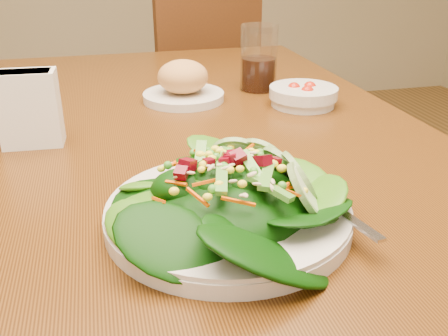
{
  "coord_description": "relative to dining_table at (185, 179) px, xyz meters",
  "views": [
    {
      "loc": [
        -0.14,
        -0.85,
        1.07
      ],
      "look_at": [
        -0.0,
        -0.32,
        0.81
      ],
      "focal_mm": 40.0,
      "sensor_mm": 36.0,
      "label": 1
    }
  ],
  "objects": [
    {
      "name": "drinking_glass",
      "position": [
        0.21,
        0.22,
        0.16
      ],
      "size": [
        0.08,
        0.08,
        0.15
      ],
      "color": "silver",
      "rests_on": "dining_table"
    },
    {
      "name": "bread_plate",
      "position": [
        0.03,
        0.18,
        0.14
      ],
      "size": [
        0.17,
        0.17,
        0.09
      ],
      "color": "silver",
      "rests_on": "dining_table"
    },
    {
      "name": "chair_far",
      "position": [
        0.23,
        1.03,
        -0.16
      ],
      "size": [
        0.52,
        0.52,
        0.93
      ],
      "rotation": [
        0.0,
        0.0,
        3.38
      ],
      "color": "#47240C",
      "rests_on": "ground_plane"
    },
    {
      "name": "tomato_bowl",
      "position": [
        0.27,
        0.08,
        0.12
      ],
      "size": [
        0.14,
        0.14,
        0.05
      ],
      "color": "silver",
      "rests_on": "dining_table"
    },
    {
      "name": "salad_plate",
      "position": [
        0.01,
        -0.34,
        0.13
      ],
      "size": [
        0.3,
        0.3,
        0.09
      ],
      "rotation": [
        0.0,
        0.0,
        0.34
      ],
      "color": "silver",
      "rests_on": "dining_table"
    },
    {
      "name": "napkin_holder",
      "position": [
        -0.26,
        -0.01,
        0.17
      ],
      "size": [
        0.1,
        0.06,
        0.13
      ],
      "rotation": [
        0.0,
        0.0,
        -0.06
      ],
      "color": "white",
      "rests_on": "dining_table"
    },
    {
      "name": "dining_table",
      "position": [
        0.0,
        0.0,
        0.0
      ],
      "size": [
        0.9,
        1.4,
        0.75
      ],
      "color": "#58320F",
      "rests_on": "ground_plane"
    }
  ]
}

